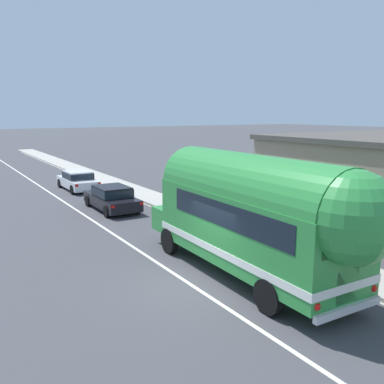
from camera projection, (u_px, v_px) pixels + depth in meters
ground_plane at (193, 286)px, 13.21m from camera, size 300.00×300.00×0.00m
lane_markings at (110, 208)px, 24.18m from camera, size 4.12×80.00×0.01m
sidewalk_slab at (175, 207)px, 24.16m from camera, size 2.09×90.00×0.15m
painted_bus at (258, 212)px, 13.21m from camera, size 2.77×10.39×4.12m
car_lead at (112, 197)px, 23.53m from camera, size 1.98×4.62×1.37m
car_second at (78, 180)px, 29.75m from camera, size 1.94×4.62×1.37m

